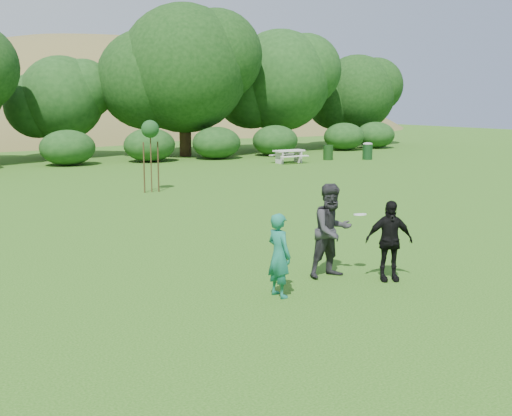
# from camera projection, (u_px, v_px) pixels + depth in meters

# --- Properties ---
(ground) EXTENTS (120.00, 120.00, 0.00)m
(ground) POSITION_uv_depth(u_px,v_px,m) (334.00, 283.00, 12.90)
(ground) COLOR #19470C
(ground) RESTS_ON ground
(player_teal) EXTENTS (0.43, 0.61, 1.58)m
(player_teal) POSITION_uv_depth(u_px,v_px,m) (279.00, 255.00, 11.91)
(player_teal) COLOR #176955
(player_teal) RESTS_ON ground
(player_grey) EXTENTS (0.97, 0.76, 1.96)m
(player_grey) POSITION_uv_depth(u_px,v_px,m) (332.00, 231.00, 13.22)
(player_grey) COLOR #2A292C
(player_grey) RESTS_ON ground
(player_black) EXTENTS (1.05, 0.79, 1.65)m
(player_black) POSITION_uv_depth(u_px,v_px,m) (389.00, 241.00, 12.98)
(player_black) COLOR black
(player_black) RESTS_ON ground
(trash_can_near) EXTENTS (0.60, 0.60, 0.90)m
(trash_can_near) POSITION_uv_depth(u_px,v_px,m) (328.00, 152.00, 38.98)
(trash_can_near) COLOR #193C15
(trash_can_near) RESTS_ON ground
(frisbee) EXTENTS (0.27, 0.27, 0.05)m
(frisbee) POSITION_uv_depth(u_px,v_px,m) (360.00, 214.00, 13.25)
(frisbee) COLOR white
(frisbee) RESTS_ON ground
(sapling) EXTENTS (0.70, 0.70, 2.85)m
(sapling) POSITION_uv_depth(u_px,v_px,m) (150.00, 131.00, 25.10)
(sapling) COLOR #3F2F19
(sapling) RESTS_ON ground
(picnic_table) EXTENTS (1.80, 1.48, 0.76)m
(picnic_table) POSITION_uv_depth(u_px,v_px,m) (289.00, 154.00, 36.96)
(picnic_table) COLOR beige
(picnic_table) RESTS_ON ground
(trash_can_lidded) EXTENTS (0.60, 0.60, 1.05)m
(trash_can_lidded) POSITION_uv_depth(u_px,v_px,m) (367.00, 151.00, 39.17)
(trash_can_lidded) COLOR #153A1A
(trash_can_lidded) RESTS_ON ground
(tree_row) EXTENTS (53.92, 10.38, 9.62)m
(tree_row) POSITION_uv_depth(u_px,v_px,m) (75.00, 78.00, 37.84)
(tree_row) COLOR #3A2616
(tree_row) RESTS_ON ground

